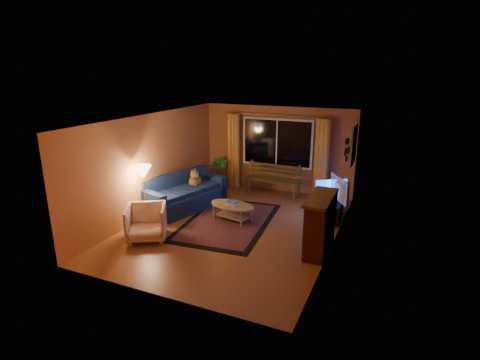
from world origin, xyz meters
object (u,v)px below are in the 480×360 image
at_px(sofa, 184,192).
at_px(coffee_table, 232,213).
at_px(armchair, 146,221).
at_px(floor_lamp, 145,196).
at_px(tv_console, 334,209).
at_px(bench, 272,188).

height_order(sofa, coffee_table, sofa).
relative_size(sofa, armchair, 2.70).
relative_size(floor_lamp, tv_console, 1.27).
height_order(bench, coffee_table, bench).
bearing_deg(sofa, bench, 64.05).
xyz_separation_m(sofa, floor_lamp, (-0.29, -1.20, 0.25)).
relative_size(sofa, coffee_table, 1.94).
distance_m(armchair, coffee_table, 2.08).
relative_size(armchair, floor_lamp, 0.59).
height_order(armchair, floor_lamp, floor_lamp).
bearing_deg(bench, floor_lamp, -121.94).
distance_m(bench, armchair, 4.07).
relative_size(sofa, floor_lamp, 1.58).
bearing_deg(tv_console, bench, 149.86).
xyz_separation_m(sofa, tv_console, (3.68, 0.95, -0.22)).
bearing_deg(armchair, bench, 36.72).
bearing_deg(tv_console, sofa, -169.11).
bearing_deg(sofa, armchair, -66.69).
relative_size(coffee_table, tv_console, 1.04).
bearing_deg(floor_lamp, tv_console, 28.44).
xyz_separation_m(bench, floor_lamp, (-2.05, -3.11, 0.47)).
bearing_deg(floor_lamp, armchair, -51.92).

